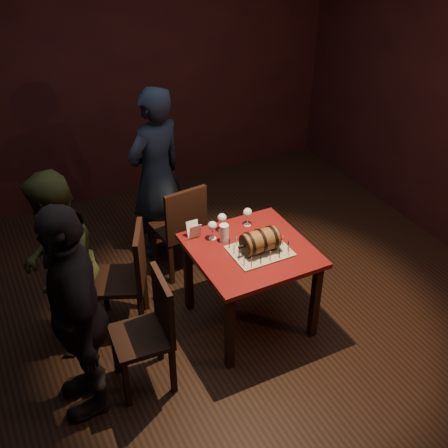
% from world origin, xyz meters
% --- Properties ---
extents(room_shell, '(5.04, 5.04, 2.80)m').
position_xyz_m(room_shell, '(0.00, 0.00, 1.40)').
color(room_shell, black).
rests_on(room_shell, ground).
extents(pub_table, '(0.90, 0.90, 0.75)m').
position_xyz_m(pub_table, '(0.18, -0.08, 0.64)').
color(pub_table, '#500D0F').
rests_on(pub_table, ground).
extents(cake_board, '(0.45, 0.35, 0.01)m').
position_xyz_m(cake_board, '(0.22, -0.15, 0.76)').
color(cake_board, gray).
rests_on(cake_board, pub_table).
extents(barrel_cake, '(0.33, 0.19, 0.19)m').
position_xyz_m(barrel_cake, '(0.22, -0.15, 0.85)').
color(barrel_cake, brown).
rests_on(barrel_cake, cake_board).
extents(birthday_candles, '(0.40, 0.30, 0.09)m').
position_xyz_m(birthday_candles, '(0.22, -0.15, 0.80)').
color(birthday_candles, '#D4C57F').
rests_on(birthday_candles, cake_board).
extents(wine_glass_left, '(0.07, 0.07, 0.16)m').
position_xyz_m(wine_glass_left, '(-0.03, 0.17, 0.87)').
color(wine_glass_left, silver).
rests_on(wine_glass_left, pub_table).
extents(wine_glass_mid, '(0.07, 0.07, 0.16)m').
position_xyz_m(wine_glass_mid, '(0.09, 0.24, 0.87)').
color(wine_glass_mid, silver).
rests_on(wine_glass_mid, pub_table).
extents(wine_glass_right, '(0.07, 0.07, 0.16)m').
position_xyz_m(wine_glass_right, '(0.31, 0.22, 0.87)').
color(wine_glass_right, silver).
rests_on(wine_glass_right, pub_table).
extents(pint_of_ale, '(0.07, 0.07, 0.15)m').
position_xyz_m(pint_of_ale, '(0.04, 0.10, 0.82)').
color(pint_of_ale, silver).
rests_on(pint_of_ale, pub_table).
extents(menu_card, '(0.10, 0.05, 0.13)m').
position_xyz_m(menu_card, '(-0.15, 0.26, 0.81)').
color(menu_card, white).
rests_on(menu_card, pub_table).
extents(chair_back, '(0.44, 0.44, 0.93)m').
position_xyz_m(chair_back, '(-0.05, 0.78, 0.52)').
color(chair_back, black).
rests_on(chair_back, ground).
extents(chair_left_rear, '(0.53, 0.53, 0.93)m').
position_xyz_m(chair_left_rear, '(-0.69, 0.33, 0.52)').
color(chair_left_rear, black).
rests_on(chair_left_rear, ground).
extents(chair_left_front, '(0.43, 0.43, 0.93)m').
position_xyz_m(chair_left_front, '(-0.75, -0.32, 0.52)').
color(chair_left_front, black).
rests_on(chair_left_front, ground).
extents(person_back, '(0.72, 0.59, 1.69)m').
position_xyz_m(person_back, '(-0.11, 1.20, 0.84)').
color(person_back, '#171E2F').
rests_on(person_back, ground).
extents(person_left_rear, '(0.79, 0.88, 1.51)m').
position_xyz_m(person_left_rear, '(-1.21, 0.36, 0.75)').
color(person_left_rear, '#3E4321').
rests_on(person_left_rear, ground).
extents(person_left_front, '(0.48, 1.00, 1.65)m').
position_xyz_m(person_left_front, '(-1.23, -0.28, 0.82)').
color(person_left_front, black).
rests_on(person_left_front, ground).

